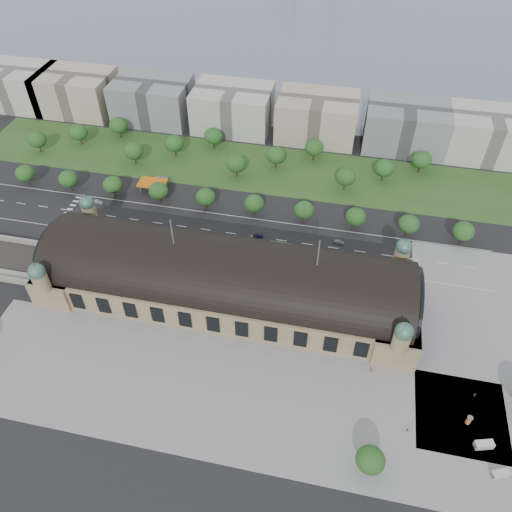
% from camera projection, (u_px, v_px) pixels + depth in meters
% --- Properties ---
extents(ground, '(900.00, 900.00, 0.00)m').
position_uv_depth(ground, '(227.00, 296.00, 205.30)').
color(ground, black).
rests_on(ground, ground).
extents(station, '(150.00, 48.40, 44.30)m').
position_uv_depth(station, '(226.00, 279.00, 198.12)').
color(station, tan).
rests_on(station, ground).
extents(plaza_south, '(190.00, 48.00, 0.12)m').
position_uv_depth(plaza_south, '(224.00, 394.00, 173.02)').
color(plaza_south, gray).
rests_on(plaza_south, ground).
extents(plaza_east, '(56.00, 100.00, 0.12)m').
position_uv_depth(plaza_east, '(489.00, 338.00, 190.04)').
color(plaza_east, gray).
rests_on(plaza_east, ground).
extents(road_slab, '(260.00, 26.00, 0.10)m').
position_uv_depth(road_slab, '(206.00, 230.00, 234.87)').
color(road_slab, black).
rests_on(road_slab, ground).
extents(grass_belt, '(300.00, 45.00, 0.10)m').
position_uv_depth(grass_belt, '(243.00, 166.00, 272.63)').
color(grass_belt, '#2E4F1F').
rests_on(grass_belt, ground).
extents(petrol_station, '(14.00, 13.00, 5.05)m').
position_uv_depth(petrol_station, '(157.00, 182.00, 256.93)').
color(petrol_station, orange).
rests_on(petrol_station, ground).
extents(lake, '(700.00, 320.00, 0.08)m').
position_uv_depth(lake, '(316.00, 31.00, 413.92)').
color(lake, slate).
rests_on(lake, ground).
extents(office_0, '(45.00, 32.00, 24.00)m').
position_uv_depth(office_0, '(18.00, 86.00, 315.22)').
color(office_0, '#BAB7B0').
rests_on(office_0, ground).
extents(office_1, '(45.00, 32.00, 24.00)m').
position_uv_depth(office_1, '(77.00, 92.00, 309.29)').
color(office_1, '#B9AD91').
rests_on(office_1, ground).
extents(office_2, '(45.00, 32.00, 24.00)m').
position_uv_depth(office_2, '(153.00, 100.00, 301.88)').
color(office_2, gray).
rests_on(office_2, ground).
extents(office_3, '(45.00, 32.00, 24.00)m').
position_uv_depth(office_3, '(233.00, 108.00, 294.47)').
color(office_3, '#BAB7B0').
rests_on(office_3, ground).
extents(office_4, '(45.00, 32.00, 24.00)m').
position_uv_depth(office_4, '(317.00, 117.00, 287.06)').
color(office_4, '#B9AD91').
rests_on(office_4, ground).
extents(office_5, '(45.00, 32.00, 24.00)m').
position_uv_depth(office_5, '(406.00, 126.00, 279.65)').
color(office_5, gray).
rests_on(office_5, ground).
extents(office_6, '(45.00, 32.00, 24.00)m').
position_uv_depth(office_6, '(490.00, 135.00, 272.99)').
color(office_6, '#BAB7B0').
rests_on(office_6, ground).
extents(tree_row_0, '(9.60, 9.60, 11.52)m').
position_uv_depth(tree_row_0, '(25.00, 173.00, 255.00)').
color(tree_row_0, '#2D2116').
rests_on(tree_row_0, ground).
extents(tree_row_1, '(9.60, 9.60, 11.52)m').
position_uv_depth(tree_row_1, '(68.00, 179.00, 251.44)').
color(tree_row_1, '#2D2116').
rests_on(tree_row_1, ground).
extents(tree_row_2, '(9.60, 9.60, 11.52)m').
position_uv_depth(tree_row_2, '(113.00, 185.00, 247.89)').
color(tree_row_2, '#2D2116').
rests_on(tree_row_2, ground).
extents(tree_row_3, '(9.60, 9.60, 11.52)m').
position_uv_depth(tree_row_3, '(158.00, 191.00, 244.33)').
color(tree_row_3, '#2D2116').
rests_on(tree_row_3, ground).
extents(tree_row_4, '(9.60, 9.60, 11.52)m').
position_uv_depth(tree_row_4, '(206.00, 197.00, 240.78)').
color(tree_row_4, '#2D2116').
rests_on(tree_row_4, ground).
extents(tree_row_5, '(9.60, 9.60, 11.52)m').
position_uv_depth(tree_row_5, '(254.00, 203.00, 237.22)').
color(tree_row_5, '#2D2116').
rests_on(tree_row_5, ground).
extents(tree_row_6, '(9.60, 9.60, 11.52)m').
position_uv_depth(tree_row_6, '(304.00, 210.00, 233.66)').
color(tree_row_6, '#2D2116').
rests_on(tree_row_6, ground).
extents(tree_row_7, '(9.60, 9.60, 11.52)m').
position_uv_depth(tree_row_7, '(356.00, 217.00, 230.11)').
color(tree_row_7, '#2D2116').
rests_on(tree_row_7, ground).
extents(tree_row_8, '(9.60, 9.60, 11.52)m').
position_uv_depth(tree_row_8, '(409.00, 224.00, 226.55)').
color(tree_row_8, '#2D2116').
rests_on(tree_row_8, ground).
extents(tree_row_9, '(9.60, 9.60, 11.52)m').
position_uv_depth(tree_row_9, '(464.00, 231.00, 222.99)').
color(tree_row_9, '#2D2116').
rests_on(tree_row_9, ground).
extents(tree_belt_0, '(10.40, 10.40, 12.48)m').
position_uv_depth(tree_belt_0, '(37.00, 140.00, 277.05)').
color(tree_belt_0, '#2D2116').
rests_on(tree_belt_0, ground).
extents(tree_belt_1, '(10.40, 10.40, 12.48)m').
position_uv_depth(tree_belt_1, '(78.00, 132.00, 282.64)').
color(tree_belt_1, '#2D2116').
rests_on(tree_belt_1, ground).
extents(tree_belt_2, '(10.40, 10.40, 12.48)m').
position_uv_depth(tree_belt_2, '(118.00, 125.00, 288.22)').
color(tree_belt_2, '#2D2116').
rests_on(tree_belt_2, ground).
extents(tree_belt_3, '(10.40, 10.40, 12.48)m').
position_uv_depth(tree_belt_3, '(133.00, 151.00, 268.60)').
color(tree_belt_3, '#2D2116').
rests_on(tree_belt_3, ground).
extents(tree_belt_4, '(10.40, 10.40, 12.48)m').
position_uv_depth(tree_belt_4, '(174.00, 143.00, 274.19)').
color(tree_belt_4, '#2D2116').
rests_on(tree_belt_4, ground).
extents(tree_belt_5, '(10.40, 10.40, 12.48)m').
position_uv_depth(tree_belt_5, '(213.00, 136.00, 279.77)').
color(tree_belt_5, '#2D2116').
rests_on(tree_belt_5, ground).
extents(tree_belt_6, '(10.40, 10.40, 12.48)m').
position_uv_depth(tree_belt_6, '(236.00, 164.00, 260.16)').
color(tree_belt_6, '#2D2116').
rests_on(tree_belt_6, ground).
extents(tree_belt_7, '(10.40, 10.40, 12.48)m').
position_uv_depth(tree_belt_7, '(276.00, 155.00, 265.74)').
color(tree_belt_7, '#2D2116').
rests_on(tree_belt_7, ground).
extents(tree_belt_8, '(10.40, 10.40, 12.48)m').
position_uv_depth(tree_belt_8, '(314.00, 147.00, 271.33)').
color(tree_belt_8, '#2D2116').
rests_on(tree_belt_8, ground).
extents(tree_belt_9, '(10.40, 10.40, 12.48)m').
position_uv_depth(tree_belt_9, '(346.00, 177.00, 251.71)').
color(tree_belt_9, '#2D2116').
rests_on(tree_belt_9, ground).
extents(tree_belt_10, '(10.40, 10.40, 12.48)m').
position_uv_depth(tree_belt_10, '(385.00, 168.00, 257.30)').
color(tree_belt_10, '#2D2116').
rests_on(tree_belt_10, ground).
extents(tree_belt_11, '(10.40, 10.40, 12.48)m').
position_uv_depth(tree_belt_11, '(422.00, 159.00, 262.88)').
color(tree_belt_11, '#2D2116').
rests_on(tree_belt_11, ground).
extents(tree_plaza_s, '(9.00, 9.00, 10.64)m').
position_uv_depth(tree_plaza_s, '(370.00, 460.00, 149.65)').
color(tree_plaza_s, '#2D2116').
rests_on(tree_plaza_s, ground).
extents(traffic_car_1, '(4.89, 2.18, 1.56)m').
position_uv_depth(traffic_car_1, '(98.00, 202.00, 248.86)').
color(traffic_car_1, gray).
rests_on(traffic_car_1, ground).
extents(traffic_car_2, '(5.84, 3.13, 1.56)m').
position_uv_depth(traffic_car_2, '(140.00, 235.00, 231.13)').
color(traffic_car_2, black).
rests_on(traffic_car_2, ground).
extents(traffic_car_4, '(4.56, 1.93, 1.54)m').
position_uv_depth(traffic_car_4, '(258.00, 235.00, 230.88)').
color(traffic_car_4, '#192446').
rests_on(traffic_car_4, ground).
extents(traffic_car_5, '(5.08, 2.08, 1.64)m').
position_uv_depth(traffic_car_5, '(339.00, 242.00, 227.47)').
color(traffic_car_5, slate).
rests_on(traffic_car_5, ground).
extents(traffic_car_6, '(6.05, 2.97, 1.65)m').
position_uv_depth(traffic_car_6, '(382.00, 261.00, 218.96)').
color(traffic_car_6, '#B9B8BB').
rests_on(traffic_car_6, ground).
extents(parked_car_0, '(4.31, 3.74, 1.41)m').
position_uv_depth(parked_car_0, '(101.00, 233.00, 232.26)').
color(parked_car_0, black).
rests_on(parked_car_0, ground).
extents(parked_car_1, '(6.16, 4.60, 1.55)m').
position_uv_depth(parked_car_1, '(143.00, 239.00, 229.14)').
color(parked_car_1, maroon).
rests_on(parked_car_1, ground).
extents(parked_car_2, '(5.57, 4.77, 1.53)m').
position_uv_depth(parked_car_2, '(93.00, 238.00, 229.70)').
color(parked_car_2, '#1C1F4F').
rests_on(parked_car_2, ground).
extents(parked_car_3, '(4.36, 4.01, 1.45)m').
position_uv_depth(parked_car_3, '(155.00, 247.00, 225.31)').
color(parked_car_3, slate).
rests_on(parked_car_3, ground).
extents(parked_car_4, '(4.41, 3.35, 1.39)m').
position_uv_depth(parked_car_4, '(126.00, 243.00, 227.36)').
color(parked_car_4, silver).
rests_on(parked_car_4, ground).
extents(parked_car_5, '(4.90, 4.57, 1.28)m').
position_uv_depth(parked_car_5, '(189.00, 246.00, 225.97)').
color(parked_car_5, gray).
rests_on(parked_car_5, ground).
extents(parked_car_6, '(4.80, 4.21, 1.33)m').
position_uv_depth(parked_car_6, '(182.00, 251.00, 223.43)').
color(parked_car_6, black).
rests_on(parked_car_6, ground).
extents(bus_west, '(13.29, 3.66, 3.67)m').
position_uv_depth(bus_west, '(201.00, 243.00, 225.80)').
color(bus_west, '#AA1E1B').
rests_on(bus_west, ground).
extents(bus_mid, '(13.19, 3.88, 3.63)m').
position_uv_depth(bus_mid, '(270.00, 253.00, 221.04)').
color(bus_mid, silver).
rests_on(bus_mid, ground).
extents(bus_east, '(12.95, 3.11, 3.60)m').
position_uv_depth(bus_east, '(279.00, 246.00, 224.07)').
color(bus_east, beige).
rests_on(bus_east, ground).
extents(van_east, '(6.38, 3.96, 2.58)m').
position_uv_depth(van_east, '(483.00, 445.00, 158.72)').
color(van_east, silver).
rests_on(van_east, ground).
extents(van_south, '(5.87, 4.10, 2.36)m').
position_uv_depth(van_south, '(499.00, 474.00, 152.27)').
color(van_south, '#BABABC').
rests_on(van_south, ground).
extents(advertising_column, '(1.89, 1.89, 3.59)m').
position_uv_depth(advertising_column, '(469.00, 420.00, 164.09)').
color(advertising_column, '#DF4F37').
rests_on(advertising_column, ground).
extents(pedestrian_0, '(1.00, 0.70, 1.87)m').
position_uv_depth(pedestrian_0, '(371.00, 371.00, 178.56)').
color(pedestrian_0, gray).
rests_on(pedestrian_0, ground).
extents(pedestrian_1, '(0.63, 0.79, 1.90)m').
position_uv_depth(pedestrian_1, '(408.00, 430.00, 162.64)').
color(pedestrian_1, gray).
rests_on(pedestrian_1, ground).
extents(pedestrian_2, '(0.95, 1.09, 1.95)m').
position_uv_depth(pedestrian_2, '(475.00, 395.00, 171.80)').
color(pedestrian_2, gray).
rests_on(pedestrian_2, ground).
extents(pedestrian_4, '(1.00, 1.22, 1.75)m').
position_uv_depth(pedestrian_4, '(368.00, 449.00, 158.22)').
color(pedestrian_4, gray).
rests_on(pedestrian_4, ground).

